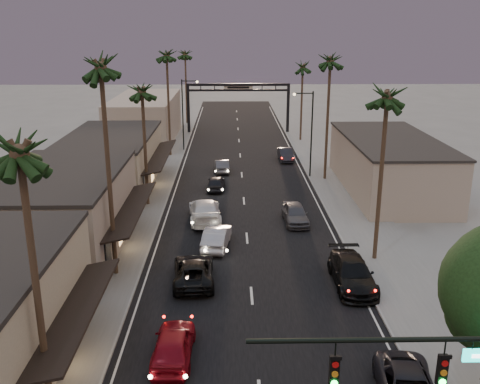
{
  "coord_description": "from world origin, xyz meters",
  "views": [
    {
      "loc": [
        -1.22,
        -9.37,
        15.25
      ],
      "look_at": [
        -0.46,
        31.71,
        2.5
      ],
      "focal_mm": 40.0,
      "sensor_mm": 36.0,
      "label": 1
    }
  ],
  "objects_px": {
    "palm_rc": "(303,64)",
    "palm_far": "(185,52)",
    "streetlight_left": "(185,109)",
    "palm_la": "(18,141)",
    "streetlight_right": "(309,127)",
    "palm_rb": "(331,57)",
    "palm_ra": "(388,91)",
    "traffic_signal": "(463,383)",
    "curbside_black": "(352,273)",
    "palm_lb": "(100,61)",
    "oncoming_pickup": "(194,271)",
    "arch": "(238,95)",
    "palm_ld": "(166,52)",
    "oncoming_silver": "(217,237)",
    "oncoming_red": "(173,344)",
    "palm_lc": "(142,86)"
  },
  "relations": [
    {
      "from": "palm_lc",
      "to": "oncoming_red",
      "type": "distance_m",
      "value": 25.57
    },
    {
      "from": "palm_lc",
      "to": "palm_ra",
      "type": "height_order",
      "value": "palm_ra"
    },
    {
      "from": "traffic_signal",
      "to": "palm_la",
      "type": "relative_size",
      "value": 0.64
    },
    {
      "from": "traffic_signal",
      "to": "palm_far",
      "type": "distance_m",
      "value": 75.58
    },
    {
      "from": "traffic_signal",
      "to": "curbside_black",
      "type": "distance_m",
      "value": 16.76
    },
    {
      "from": "streetlight_left",
      "to": "palm_ra",
      "type": "bearing_deg",
      "value": -65.46
    },
    {
      "from": "palm_rc",
      "to": "oncoming_red",
      "type": "height_order",
      "value": "palm_rc"
    },
    {
      "from": "oncoming_pickup",
      "to": "curbside_black",
      "type": "distance_m",
      "value": 9.77
    },
    {
      "from": "palm_rc",
      "to": "oncoming_red",
      "type": "xyz_separation_m",
      "value": [
        -12.58,
        -51.21,
        -9.68
      ]
    },
    {
      "from": "palm_rb",
      "to": "curbside_black",
      "type": "distance_m",
      "value": 26.57
    },
    {
      "from": "oncoming_red",
      "to": "oncoming_silver",
      "type": "bearing_deg",
      "value": -95.93
    },
    {
      "from": "palm_lc",
      "to": "palm_ld",
      "type": "xyz_separation_m",
      "value": [
        0.0,
        19.0,
        1.95
      ]
    },
    {
      "from": "curbside_black",
      "to": "palm_rb",
      "type": "bearing_deg",
      "value": 84.09
    },
    {
      "from": "palm_la",
      "to": "palm_ra",
      "type": "relative_size",
      "value": 1.0
    },
    {
      "from": "streetlight_right",
      "to": "palm_rb",
      "type": "distance_m",
      "value": 7.35
    },
    {
      "from": "streetlight_right",
      "to": "oncoming_silver",
      "type": "xyz_separation_m",
      "value": [
        -9.16,
        -18.6,
        -4.56
      ]
    },
    {
      "from": "palm_rc",
      "to": "palm_far",
      "type": "xyz_separation_m",
      "value": [
        -16.9,
        14.0,
        0.97
      ]
    },
    {
      "from": "arch",
      "to": "streetlight_right",
      "type": "height_order",
      "value": "streetlight_right"
    },
    {
      "from": "palm_rb",
      "to": "oncoming_pickup",
      "type": "distance_m",
      "value": 28.59
    },
    {
      "from": "palm_ld",
      "to": "palm_ra",
      "type": "relative_size",
      "value": 1.08
    },
    {
      "from": "arch",
      "to": "oncoming_silver",
      "type": "bearing_deg",
      "value": -92.94
    },
    {
      "from": "palm_rb",
      "to": "curbside_black",
      "type": "xyz_separation_m",
      "value": [
        -2.4,
        -23.79,
        -11.58
      ]
    },
    {
      "from": "palm_lb",
      "to": "palm_far",
      "type": "bearing_deg",
      "value": 89.69
    },
    {
      "from": "palm_far",
      "to": "palm_ra",
      "type": "bearing_deg",
      "value": -72.62
    },
    {
      "from": "streetlight_right",
      "to": "palm_rb",
      "type": "bearing_deg",
      "value": -30.76
    },
    {
      "from": "palm_lb",
      "to": "oncoming_red",
      "type": "relative_size",
      "value": 3.28
    },
    {
      "from": "traffic_signal",
      "to": "oncoming_silver",
      "type": "distance_m",
      "value": 24.15
    },
    {
      "from": "palm_rc",
      "to": "oncoming_red",
      "type": "distance_m",
      "value": 53.61
    },
    {
      "from": "traffic_signal",
      "to": "palm_lb",
      "type": "relative_size",
      "value": 0.56
    },
    {
      "from": "arch",
      "to": "oncoming_silver",
      "type": "relative_size",
      "value": 3.28
    },
    {
      "from": "palm_rb",
      "to": "curbside_black",
      "type": "relative_size",
      "value": 2.47
    },
    {
      "from": "streetlight_left",
      "to": "palm_rb",
      "type": "bearing_deg",
      "value": -42.05
    },
    {
      "from": "palm_ld",
      "to": "curbside_black",
      "type": "xyz_separation_m",
      "value": [
        14.8,
        -34.79,
        -11.58
      ]
    },
    {
      "from": "traffic_signal",
      "to": "palm_rc",
      "type": "relative_size",
      "value": 0.7
    },
    {
      "from": "traffic_signal",
      "to": "arch",
      "type": "relative_size",
      "value": 0.56
    },
    {
      "from": "palm_far",
      "to": "curbside_black",
      "type": "relative_size",
      "value": 2.3
    },
    {
      "from": "palm_lc",
      "to": "palm_ld",
      "type": "distance_m",
      "value": 19.1
    },
    {
      "from": "palm_la",
      "to": "palm_far",
      "type": "distance_m",
      "value": 69.0
    },
    {
      "from": "streetlight_left",
      "to": "palm_la",
      "type": "relative_size",
      "value": 0.68
    },
    {
      "from": "streetlight_right",
      "to": "palm_rc",
      "type": "relative_size",
      "value": 0.74
    },
    {
      "from": "arch",
      "to": "oncoming_pickup",
      "type": "relative_size",
      "value": 2.86
    },
    {
      "from": "palm_rc",
      "to": "streetlight_left",
      "type": "bearing_deg",
      "value": -158.86
    },
    {
      "from": "streetlight_right",
      "to": "palm_far",
      "type": "distance_m",
      "value": 36.85
    },
    {
      "from": "palm_lb",
      "to": "oncoming_silver",
      "type": "height_order",
      "value": "palm_lb"
    },
    {
      "from": "palm_lb",
      "to": "palm_ra",
      "type": "bearing_deg",
      "value": 6.63
    },
    {
      "from": "palm_far",
      "to": "oncoming_pickup",
      "type": "distance_m",
      "value": 58.29
    },
    {
      "from": "streetlight_left",
      "to": "palm_la",
      "type": "height_order",
      "value": "palm_la"
    },
    {
      "from": "palm_la",
      "to": "oncoming_pickup",
      "type": "xyz_separation_m",
      "value": [
        5.06,
        11.9,
        -10.71
      ]
    },
    {
      "from": "palm_la",
      "to": "palm_ld",
      "type": "distance_m",
      "value": 46.01
    },
    {
      "from": "oncoming_pickup",
      "to": "oncoming_silver",
      "type": "distance_m",
      "value": 5.65
    }
  ]
}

